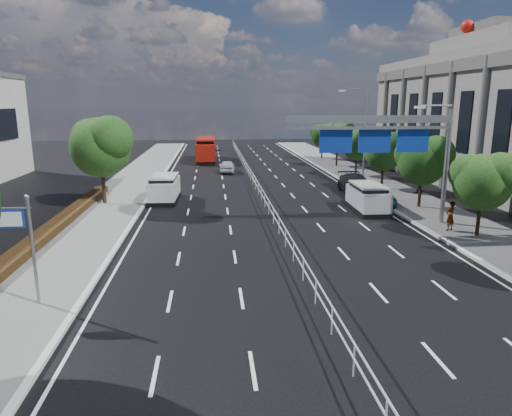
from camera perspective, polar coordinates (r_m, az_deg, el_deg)
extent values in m
plane|color=black|center=(18.80, 6.86, -10.78)|extent=(160.00, 160.00, 0.00)
cube|color=slate|center=(19.89, -28.21, -10.72)|extent=(5.00, 140.00, 0.14)
cube|color=silver|center=(19.07, -21.14, -11.02)|extent=(0.25, 140.00, 0.15)
cube|color=silver|center=(40.00, 0.02, 3.59)|extent=(0.05, 85.00, 0.05)
cube|color=silver|center=(40.08, 0.02, 2.95)|extent=(0.05, 85.00, 0.05)
cube|color=black|center=(24.80, -27.81, -5.41)|extent=(1.00, 36.00, 0.44)
cylinder|color=gray|center=(18.85, -26.05, -5.18)|extent=(0.12, 0.12, 4.20)
sphere|color=gray|center=(18.34, -26.72, 1.23)|extent=(0.18, 0.18, 0.18)
cylinder|color=gray|center=(18.62, -28.17, -0.02)|extent=(1.30, 0.07, 0.07)
cube|color=navy|center=(18.82, -28.88, -1.23)|extent=(1.35, 0.06, 0.68)
cube|color=white|center=(18.85, -28.84, -1.20)|extent=(1.20, 0.01, 0.54)
cube|color=white|center=(18.79, -28.92, -1.26)|extent=(1.20, 0.01, 0.54)
cylinder|color=gray|center=(30.68, 22.66, 4.61)|extent=(0.28, 0.28, 7.20)
cube|color=gray|center=(28.41, 14.11, 10.71)|extent=(10.20, 0.25, 0.45)
cube|color=gray|center=(28.43, 14.06, 9.70)|extent=(10.20, 0.18, 0.18)
cylinder|color=gray|center=(29.96, 21.58, 11.83)|extent=(2.00, 0.10, 0.10)
cube|color=silver|center=(29.53, 19.80, 11.77)|extent=(0.60, 0.25, 0.15)
cube|color=navy|center=(29.69, 19.00, 7.96)|extent=(2.00, 0.08, 1.40)
cube|color=white|center=(29.74, 18.96, 7.97)|extent=(1.80, 0.02, 1.20)
cube|color=navy|center=(28.79, 14.61, 8.11)|extent=(2.00, 0.08, 1.40)
cube|color=white|center=(28.83, 14.57, 8.12)|extent=(1.80, 0.02, 1.20)
cube|color=navy|center=(28.06, 9.95, 8.21)|extent=(2.00, 0.08, 1.40)
cube|color=white|center=(28.10, 9.92, 8.22)|extent=(1.80, 0.02, 1.20)
cylinder|color=gray|center=(45.32, 13.46, 8.80)|extent=(0.16, 0.16, 9.00)
cylinder|color=gray|center=(44.86, 12.26, 14.32)|extent=(0.10, 2.40, 0.10)
cube|color=silver|center=(44.51, 10.73, 14.21)|extent=(0.60, 0.25, 0.15)
cube|color=#4C4947|center=(44.08, 23.48, 15.95)|extent=(0.40, 36.00, 1.00)
sphere|color=#B2140C|center=(44.85, 24.94, 19.88)|extent=(1.10, 1.10, 1.10)
cylinder|color=black|center=(36.18, -18.54, 3.11)|extent=(0.28, 0.28, 3.50)
sphere|color=#163E13|center=(35.86, -18.84, 7.18)|extent=(4.40, 4.40, 4.40)
sphere|color=#163E13|center=(34.97, -17.75, 8.28)|extent=(3.30, 3.30, 3.30)
sphere|color=#163E13|center=(36.63, -19.86, 8.10)|extent=(3.08, 3.08, 3.08)
cylinder|color=black|center=(28.83, 26.08, -0.87)|extent=(0.21, 0.21, 2.60)
sphere|color=#163E13|center=(28.47, 26.47, 2.90)|extent=(3.20, 3.20, 3.20)
sphere|color=#163E13|center=(28.35, 28.18, 3.75)|extent=(2.40, 2.40, 2.40)
sphere|color=#163E13|center=(28.52, 25.09, 3.90)|extent=(2.24, 2.24, 2.24)
cylinder|color=black|center=(35.25, 19.82, 2.18)|extent=(0.22, 0.22, 2.80)
sphere|color=#0E3310|center=(34.95, 20.08, 5.52)|extent=(3.50, 3.50, 3.50)
sphere|color=#0E3310|center=(34.73, 21.57, 6.29)|extent=(2.62, 2.62, 2.62)
sphere|color=#0E3310|center=(35.11, 18.86, 6.38)|extent=(2.45, 2.45, 2.45)
cylinder|color=black|center=(42.05, 15.50, 4.06)|extent=(0.22, 0.22, 2.70)
sphere|color=#163E13|center=(41.81, 15.67, 6.76)|extent=(3.30, 3.30, 3.30)
sphere|color=#163E13|center=(41.54, 16.82, 7.40)|extent=(2.48, 2.48, 2.47)
sphere|color=#163E13|center=(42.02, 14.72, 7.44)|extent=(2.31, 2.31, 2.31)
cylinder|color=black|center=(49.06, 12.39, 5.42)|extent=(0.21, 0.21, 2.65)
sphere|color=#0E3310|center=(48.85, 12.51, 7.70)|extent=(3.20, 3.20, 3.20)
sphere|color=#0E3310|center=(48.55, 13.44, 8.25)|extent=(2.40, 2.40, 2.40)
sphere|color=#0E3310|center=(49.10, 11.73, 8.26)|extent=(2.24, 2.24, 2.24)
cylinder|color=black|center=(56.18, 10.06, 6.55)|extent=(0.23, 0.23, 2.85)
sphere|color=#163E13|center=(55.99, 10.15, 8.70)|extent=(3.60, 3.60, 3.60)
sphere|color=#163E13|center=(55.63, 11.05, 9.22)|extent=(2.70, 2.70, 2.70)
sphere|color=#163E13|center=(56.31, 9.39, 9.22)|extent=(2.52, 2.52, 2.52)
cylinder|color=black|center=(63.40, 8.25, 7.22)|extent=(0.21, 0.21, 2.60)
sphere|color=#0E3310|center=(63.24, 8.30, 8.96)|extent=(3.10, 3.10, 3.10)
sphere|color=#0E3310|center=(62.91, 8.98, 9.39)|extent=(2.32, 2.33, 2.32)
sphere|color=#0E3310|center=(63.54, 7.73, 9.37)|extent=(2.17, 2.17, 2.17)
cube|color=black|center=(36.65, -11.33, 1.13)|extent=(2.22, 4.79, 0.34)
cube|color=silver|center=(36.49, -11.39, 2.38)|extent=(2.18, 4.70, 1.39)
cube|color=black|center=(36.37, -11.43, 3.46)|extent=(1.97, 3.40, 0.61)
cube|color=silver|center=(36.33, -11.46, 3.94)|extent=(2.06, 3.68, 0.12)
cylinder|color=black|center=(35.27, -13.02, 0.88)|extent=(0.32, 0.70, 0.69)
cylinder|color=black|center=(35.02, -10.32, 0.93)|extent=(0.32, 0.70, 0.69)
cylinder|color=black|center=(38.22, -12.28, 1.84)|extent=(0.32, 0.70, 0.69)
cylinder|color=black|center=(37.99, -9.78, 1.89)|extent=(0.32, 0.70, 0.69)
cube|color=black|center=(61.63, -6.24, 6.04)|extent=(2.49, 10.25, 0.31)
cube|color=maroon|center=(61.48, -6.27, 7.26)|extent=(2.44, 10.05, 2.08)
cube|color=black|center=(61.39, -6.30, 8.22)|extent=(2.24, 7.24, 0.92)
cube|color=maroon|center=(61.35, -6.31, 8.65)|extent=(2.33, 7.84, 0.18)
cylinder|color=black|center=(58.35, -7.28, 5.78)|extent=(0.27, 0.63, 0.63)
cylinder|color=black|center=(58.31, -5.30, 5.83)|extent=(0.27, 0.63, 0.63)
cylinder|color=black|center=(64.92, -7.10, 6.51)|extent=(0.27, 0.63, 0.63)
cylinder|color=black|center=(64.89, -5.31, 6.56)|extent=(0.27, 0.63, 0.63)
imported|color=#B1B5B9|center=(50.90, -3.63, 5.23)|extent=(1.81, 4.06, 1.36)
imported|color=black|center=(76.15, -6.16, 7.86)|extent=(2.31, 5.12, 1.63)
cube|color=black|center=(33.50, 13.72, -0.11)|extent=(2.12, 4.77, 0.32)
cube|color=#A5A9AC|center=(33.34, 13.79, 1.20)|extent=(2.08, 4.68, 1.33)
cube|color=black|center=(33.21, 13.85, 2.32)|extent=(1.89, 3.38, 0.59)
cube|color=#A5A9AC|center=(33.16, 13.88, 2.82)|extent=(1.98, 3.66, 0.12)
cylinder|color=black|center=(31.80, 13.15, -0.46)|extent=(0.30, 0.67, 0.66)
cylinder|color=black|center=(32.33, 15.94, -0.40)|extent=(0.30, 0.67, 0.66)
cylinder|color=black|center=(34.66, 11.68, 0.71)|extent=(0.30, 0.67, 0.66)
cylinder|color=black|center=(35.14, 14.27, 0.75)|extent=(0.30, 0.67, 0.66)
imported|color=#166667|center=(35.43, 14.60, 1.40)|extent=(2.49, 4.99, 1.36)
imported|color=black|center=(39.71, 12.34, 2.92)|extent=(2.51, 5.61, 1.60)
imported|color=gray|center=(29.32, 23.12, -0.92)|extent=(0.77, 0.67, 1.76)
imported|color=gray|center=(40.71, 19.61, 3.15)|extent=(0.99, 0.80, 1.94)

